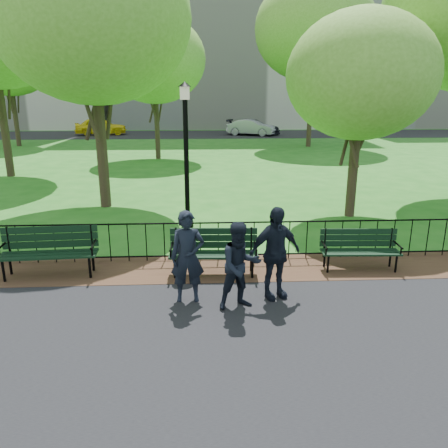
{
  "coord_description": "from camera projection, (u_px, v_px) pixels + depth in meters",
  "views": [
    {
      "loc": [
        -0.55,
        -7.23,
        3.58
      ],
      "look_at": [
        -0.1,
        1.5,
        1.0
      ],
      "focal_mm": 35.0,
      "sensor_mm": 36.0,
      "label": 1
    }
  ],
  "objects": [
    {
      "name": "park_bench_right_a",
      "position": [
        360.0,
        245.0,
        9.24
      ],
      "size": [
        1.66,
        0.58,
        0.93
      ],
      "rotation": [
        0.0,
        0.0,
        -0.04
      ],
      "color": "black",
      "rests_on": "ground"
    },
    {
      "name": "park_bench_main",
      "position": [
        200.0,
        245.0,
        8.86
      ],
      "size": [
        1.83,
        0.63,
        1.03
      ],
      "rotation": [
        0.0,
        0.0,
        -0.04
      ],
      "color": "black",
      "rests_on": "ground"
    },
    {
      "name": "person_right",
      "position": [
        275.0,
        253.0,
        7.82
      ],
      "size": [
        1.08,
        0.72,
        1.71
      ],
      "primitive_type": "imported",
      "rotation": [
        0.0,
        0.0,
        0.34
      ],
      "color": "black",
      "rests_on": "asphalt_path"
    },
    {
      "name": "ground",
      "position": [
        234.0,
        299.0,
        7.97
      ],
      "size": [
        120.0,
        120.0,
        0.0
      ],
      "primitive_type": "plane",
      "color": "#24691B"
    },
    {
      "name": "person_mid",
      "position": [
        240.0,
        266.0,
        7.45
      ],
      "size": [
        0.83,
        0.59,
        1.55
      ],
      "primitive_type": "imported",
      "rotation": [
        0.0,
        0.0,
        0.29
      ],
      "color": "black",
      "rests_on": "asphalt_path"
    },
    {
      "name": "tree_far_e",
      "position": [
        314.0,
        29.0,
        29.44
      ],
      "size": [
        8.12,
        8.12,
        11.32
      ],
      "color": "#2D2116",
      "rests_on": "ground"
    },
    {
      "name": "taxi",
      "position": [
        101.0,
        126.0,
        40.46
      ],
      "size": [
        4.92,
        2.78,
        1.58
      ],
      "primitive_type": "imported",
      "rotation": [
        0.0,
        0.0,
        1.78
      ],
      "color": "yellow",
      "rests_on": "far_street"
    },
    {
      "name": "asphalt_path",
      "position": [
        256.0,
        440.0,
        4.71
      ],
      "size": [
        60.0,
        9.2,
        0.01
      ],
      "primitive_type": "cube",
      "color": "black",
      "rests_on": "ground"
    },
    {
      "name": "far_street",
      "position": [
        207.0,
        134.0,
        41.48
      ],
      "size": [
        70.0,
        9.0,
        0.01
      ],
      "primitive_type": "cube",
      "color": "black",
      "rests_on": "ground"
    },
    {
      "name": "apartment_east",
      "position": [
        423.0,
        21.0,
        51.81
      ],
      "size": [
        20.0,
        15.0,
        24.0
      ],
      "primitive_type": "cube",
      "color": "beige",
      "rests_on": "ground"
    },
    {
      "name": "lamppost",
      "position": [
        186.0,
        151.0,
        11.76
      ],
      "size": [
        0.35,
        0.35,
        3.92
      ],
      "color": "black",
      "rests_on": "ground"
    },
    {
      "name": "sedan_dark",
      "position": [
        254.0,
        127.0,
        40.73
      ],
      "size": [
        5.3,
        3.25,
        1.43
      ],
      "primitive_type": "imported",
      "rotation": [
        0.0,
        0.0,
        1.3
      ],
      "color": "black",
      "rests_on": "far_street"
    },
    {
      "name": "apartment_west",
      "position": [
        9.0,
        8.0,
        49.16
      ],
      "size": [
        22.0,
        15.0,
        26.0
      ],
      "primitive_type": "cube",
      "color": "beige",
      "rests_on": "ground"
    },
    {
      "name": "tree_far_w",
      "position": [
        7.0,
        55.0,
        30.21
      ],
      "size": [
        6.44,
        6.44,
        8.98
      ],
      "color": "#2D2116",
      "rests_on": "ground"
    },
    {
      "name": "park_bench_left_a",
      "position": [
        49.0,
        246.0,
        8.9
      ],
      "size": [
        1.95,
        0.72,
        1.09
      ],
      "rotation": [
        0.0,
        0.0,
        0.06
      ],
      "color": "black",
      "rests_on": "ground"
    },
    {
      "name": "sedan_silver",
      "position": [
        251.0,
        127.0,
        39.93
      ],
      "size": [
        4.65,
        3.16,
        1.45
      ],
      "primitive_type": "imported",
      "rotation": [
        0.0,
        0.0,
        1.16
      ],
      "color": "#94969B",
      "rests_on": "far_street"
    },
    {
      "name": "person_left",
      "position": [
        188.0,
        257.0,
        7.7
      ],
      "size": [
        0.61,
        0.41,
        1.66
      ],
      "primitive_type": "imported",
      "rotation": [
        0.0,
        0.0,
        0.02
      ],
      "color": "black",
      "rests_on": "asphalt_path"
    },
    {
      "name": "iron_fence",
      "position": [
        227.0,
        239.0,
        9.74
      ],
      "size": [
        24.06,
        0.06,
        1.0
      ],
      "color": "black",
      "rests_on": "ground"
    },
    {
      "name": "tree_near_e",
      "position": [
        361.0,
        76.0,
        12.34
      ],
      "size": [
        4.25,
        4.25,
        5.92
      ],
      "color": "#2D2116",
      "rests_on": "ground"
    },
    {
      "name": "tree_far_c",
      "position": [
        154.0,
        59.0,
        24.05
      ],
      "size": [
        5.68,
        5.68,
        7.92
      ],
      "color": "#2D2116",
      "rests_on": "ground"
    },
    {
      "name": "tree_near_w",
      "position": [
        91.0,
        18.0,
        13.01
      ],
      "size": [
        5.99,
        5.99,
        8.35
      ],
      "color": "#2D2116",
      "rests_on": "ground"
    },
    {
      "name": "dirt_strip",
      "position": [
        229.0,
        268.0,
        9.4
      ],
      "size": [
        60.0,
        1.6,
        0.01
      ],
      "primitive_type": "cube",
      "color": "#3A2417",
      "rests_on": "ground"
    }
  ]
}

